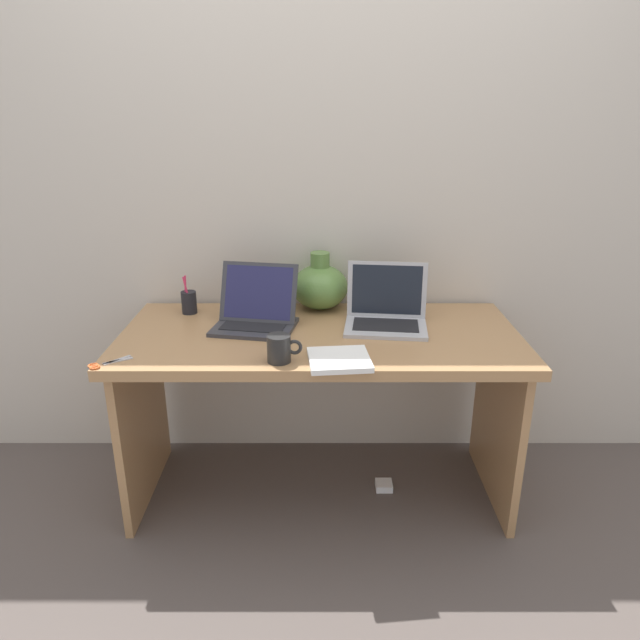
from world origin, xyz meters
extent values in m
plane|color=#564C47|center=(0.00, 0.00, 0.00)|extent=(6.00, 6.00, 0.00)
cube|color=beige|center=(0.00, 0.39, 1.20)|extent=(4.40, 0.04, 2.40)
cube|color=#AD7F51|center=(0.00, 0.00, 0.70)|extent=(1.52, 0.69, 0.04)
cube|color=#AD7F51|center=(-0.72, 0.00, 0.34)|extent=(0.03, 0.59, 0.68)
cube|color=#AD7F51|center=(0.72, 0.00, 0.34)|extent=(0.03, 0.59, 0.68)
cube|color=#333338|center=(-0.25, 0.04, 0.73)|extent=(0.34, 0.29, 0.01)
cube|color=black|center=(-0.25, 0.04, 0.74)|extent=(0.26, 0.18, 0.00)
cube|color=#333338|center=(-0.24, 0.11, 0.85)|extent=(0.32, 0.15, 0.22)
cube|color=#23234C|center=(-0.24, 0.11, 0.85)|extent=(0.28, 0.13, 0.20)
cube|color=#B2B2B7|center=(0.25, 0.04, 0.73)|extent=(0.34, 0.27, 0.01)
cube|color=black|center=(0.25, 0.04, 0.74)|extent=(0.26, 0.17, 0.00)
cube|color=#B2B2B7|center=(0.27, 0.14, 0.85)|extent=(0.31, 0.06, 0.22)
cube|color=black|center=(0.27, 0.14, 0.85)|extent=(0.28, 0.06, 0.20)
ellipsoid|color=#5B843D|center=(0.00, 0.29, 0.81)|extent=(0.24, 0.24, 0.19)
cylinder|color=#5B843D|center=(0.00, 0.29, 0.93)|extent=(0.08, 0.08, 0.07)
cube|color=white|center=(0.06, -0.27, 0.73)|extent=(0.22, 0.21, 0.02)
cylinder|color=black|center=(-0.14, -0.27, 0.77)|extent=(0.08, 0.08, 0.09)
torus|color=black|center=(-0.09, -0.27, 0.77)|extent=(0.05, 0.01, 0.05)
cylinder|color=black|center=(-0.54, 0.22, 0.77)|extent=(0.06, 0.06, 0.09)
cylinder|color=#D83359|center=(-0.55, 0.21, 0.81)|extent=(0.03, 0.01, 0.13)
cylinder|color=#D83359|center=(-0.56, 0.22, 0.81)|extent=(0.01, 0.02, 0.13)
cube|color=#B7B7BC|center=(-0.69, -0.26, 0.72)|extent=(0.08, 0.08, 0.00)
cube|color=#B7B7BC|center=(-0.68, -0.27, 0.72)|extent=(0.09, 0.06, 0.00)
torus|color=orange|center=(-0.74, -0.32, 0.73)|extent=(0.03, 0.04, 0.01)
torus|color=orange|center=(-0.75, -0.31, 0.73)|extent=(0.03, 0.04, 0.01)
cube|color=white|center=(0.27, 0.01, 0.01)|extent=(0.07, 0.07, 0.03)
camera|label=1|loc=(0.00, -2.06, 1.53)|focal=32.57mm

